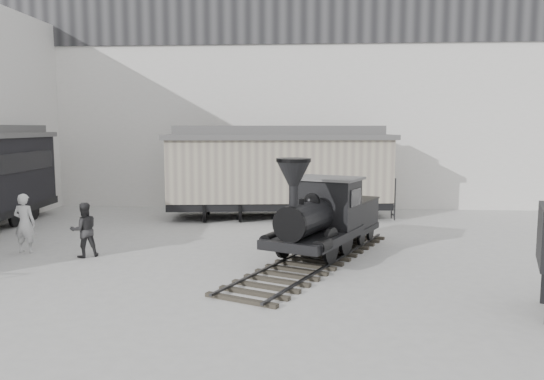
# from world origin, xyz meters

# --- Properties ---
(ground) EXTENTS (90.00, 90.00, 0.00)m
(ground) POSITION_xyz_m (0.00, 0.00, 0.00)
(ground) COLOR #9E9E9B
(north_wall) EXTENTS (34.00, 2.51, 11.00)m
(north_wall) POSITION_xyz_m (0.00, 14.98, 5.55)
(north_wall) COLOR silver
(north_wall) RESTS_ON ground
(locomotive) EXTENTS (5.34, 8.74, 3.09)m
(locomotive) POSITION_xyz_m (2.04, 3.74, 1.14)
(locomotive) COLOR #29251F
(locomotive) RESTS_ON ground
(boxcar) EXTENTS (10.24, 4.22, 4.08)m
(boxcar) POSITION_xyz_m (0.30, 10.98, 2.14)
(boxcar) COLOR black
(boxcar) RESTS_ON ground
(visitor_a) EXTENTS (0.72, 0.49, 1.92)m
(visitor_a) POSITION_xyz_m (-7.44, 3.72, 0.96)
(visitor_a) COLOR silver
(visitor_a) RESTS_ON ground
(visitor_b) EXTENTS (1.05, 1.00, 1.70)m
(visitor_b) POSITION_xyz_m (-5.32, 3.31, 0.85)
(visitor_b) COLOR #302F31
(visitor_b) RESTS_ON ground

